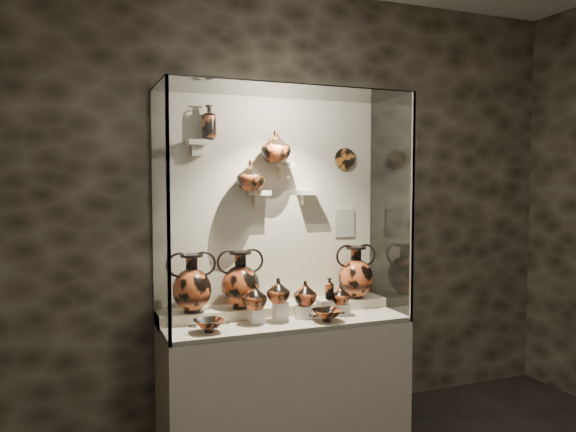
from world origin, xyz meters
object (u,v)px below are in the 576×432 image
Objects in this scene: jug_c at (305,293)px; jug_e at (340,294)px; kylix_right at (327,314)px; ovoid_vase_b at (276,147)px; lekythos_small at (329,287)px; amphora_left at (192,283)px; amphora_mid at (240,279)px; lekythos_tall at (209,120)px; jug_a at (255,296)px; amphora_right at (356,272)px; jug_b at (278,291)px; ovoid_vase_a at (251,175)px; kylix_left at (209,324)px.

jug_e is at bearing -29.17° from jug_c.
ovoid_vase_b is (-0.23, 0.37, 1.15)m from kylix_right.
lekythos_small is at bearing -32.38° from jug_c.
amphora_mid reaches higher than amphora_left.
lekythos_tall is at bearing 176.25° from lekythos_small.
lekythos_small is at bearing -3.26° from jug_a.
amphora_right is 1.47× the size of lekythos_tall.
lekythos_tall is at bearing 145.03° from jug_b.
jug_a is at bearing -162.64° from lekythos_small.
ovoid_vase_a is 0.95× the size of ovoid_vase_b.
amphora_mid is 1.88× the size of ovoid_vase_a.
jug_e is 0.56× the size of kylix_right.
jug_a is 0.71× the size of kylix_left.
jug_b reaches higher than kylix_right.
jug_b is 0.78× the size of ovoid_vase_a.
kylix_left is 1.08m from ovoid_vase_a.
jug_c is 1.37m from lekythos_tall.
jug_c is 0.18m from lekythos_small.
lekythos_small is 0.21m from kylix_right.
jug_b is at bearing -28.74° from amphora_mid.
amphora_mid is at bearing 144.36° from kylix_right.
kylix_right is 1.19× the size of ovoid_vase_a.
kylix_left is at bearing -167.52° from ovoid_vase_b.
lekythos_tall is (-0.78, 0.30, 1.17)m from lekythos_small.
jug_c reaches higher than kylix_left.
amphora_left is 1.00× the size of amphora_right.
jug_b reaches higher than jug_a.
lekythos_small is (-0.31, -0.20, -0.06)m from amphora_right.
ovoid_vase_b is (0.62, 0.05, 0.93)m from amphora_left.
lekythos_small is 0.69× the size of kylix_right.
ovoid_vase_a reaches higher than kylix_left.
amphora_left is 2.80× the size of jug_e.
amphora_left is at bearing -174.47° from lekythos_small.
ovoid_vase_b is at bearing 42.07° from jug_a.
amphora_mid is 0.63m from lekythos_small.
ovoid_vase_b reaches higher than amphora_left.
lekythos_small is at bearing 10.61° from kylix_left.
amphora_left is 0.85m from ovoid_vase_a.
ovoid_vase_b reaches higher than lekythos_small.
kylix_left is (0.05, -0.29, -0.22)m from amphora_left.
amphora_left is at bearing 104.05° from kylix_left.
amphora_right is at bearing 8.84° from lekythos_tall.
ovoid_vase_a is at bearing 18.26° from amphora_left.
amphora_right is 1.56m from lekythos_tall.
ovoid_vase_a is 0.28m from ovoid_vase_b.
jug_b is at bearing 154.57° from kylix_right.
jug_c is at bearing -9.80° from lekythos_tall.
lekythos_small is at bearing -1.01° from amphora_left.
jug_b is 0.37m from kylix_right.
jug_b reaches higher than lekythos_small.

